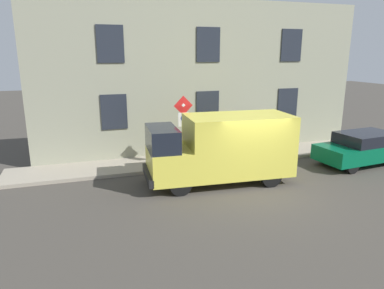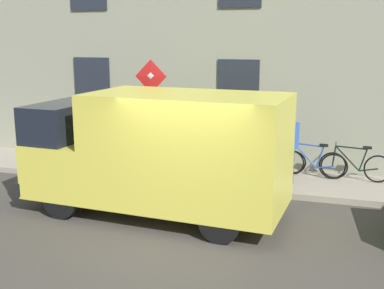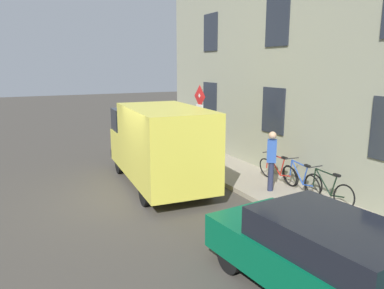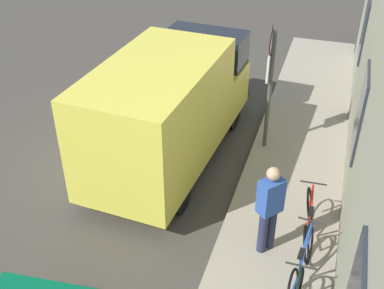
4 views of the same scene
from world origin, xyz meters
The scene contains 9 objects.
ground_plane centered at (0.00, 0.00, 0.00)m, with size 80.00×80.00×0.00m, color #433E38.
sidewalk_slab centered at (3.78, 0.00, 0.07)m, with size 2.05×17.50×0.14m, color gray.
building_facade centered at (5.15, 0.00, 3.49)m, with size 0.75×15.50×6.99m.
sign_post_stacked centered at (2.96, 1.72, 2.01)m, with size 0.15×0.56×2.78m.
delivery_van centered at (1.05, 0.81, 1.33)m, with size 2.37×5.46×2.50m.
bicycle_black centered at (4.25, -3.01, 0.51)m, with size 0.46×1.71×0.89m.
bicycle_blue centered at (4.25, -2.01, 0.51)m, with size 0.46×1.72×0.89m.
bicycle_red centered at (4.25, -1.01, 0.51)m, with size 0.46×1.72×0.89m.
pedestrian centered at (3.60, -1.48, 1.07)m, with size 0.46×0.47×1.72m.
Camera 2 is at (-7.74, -2.55, 3.55)m, focal length 45.37 mm.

